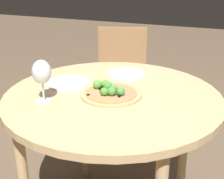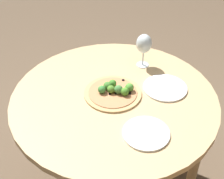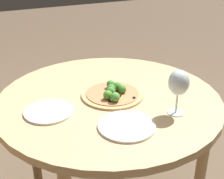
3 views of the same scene
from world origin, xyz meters
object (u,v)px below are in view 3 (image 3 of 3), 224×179
Objects in this scene: pizza at (113,93)px; plate_near at (49,111)px; wine_glass at (179,84)px; plate_far at (127,126)px.

plate_near is (0.31, 0.03, -0.01)m from pizza.
wine_glass reaches higher than plate_far.
wine_glass is 0.55m from plate_near.
pizza is 0.31m from plate_near.
plate_near is 0.92× the size of plate_far.
pizza is 1.28× the size of plate_far.
plate_far is (0.06, 0.26, -0.01)m from pizza.
wine_glass is at bearing 124.41° from pizza.
plate_near is at bearing -25.38° from wine_glass.
plate_far is at bearing 135.90° from plate_near.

